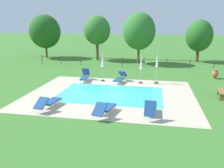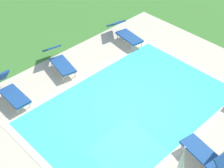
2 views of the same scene
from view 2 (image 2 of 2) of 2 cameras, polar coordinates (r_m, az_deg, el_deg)
name	(u,v)px [view 2 (image 2 of 2)]	position (r m, az deg, el deg)	size (l,w,h in m)	color
ground_plane	(130,107)	(11.99, 3.13, -3.89)	(160.00, 160.00, 0.00)	#3D752D
pool_deck_paving	(130,107)	(11.98, 3.13, -3.88)	(11.39, 8.87, 0.01)	beige
swimming_pool_water	(130,107)	(11.98, 3.13, -3.87)	(7.11, 4.60, 0.01)	#42CCD6
pool_coping_rim	(130,107)	(11.98, 3.13, -3.86)	(7.59, 5.08, 0.01)	beige
sun_lounger_north_mid	(59,61)	(13.67, -8.95, 3.97)	(1.00, 2.09, 0.83)	navy
sun_lounger_north_far	(125,33)	(15.28, 2.29, 8.65)	(0.88, 2.10, 0.79)	navy
sun_lounger_south_near_corner	(208,157)	(10.40, 16.11, -11.79)	(0.96, 2.05, 0.88)	navy
sun_lounger_south_mid	(10,91)	(12.55, -16.93, -1.13)	(0.64, 1.87, 0.99)	navy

